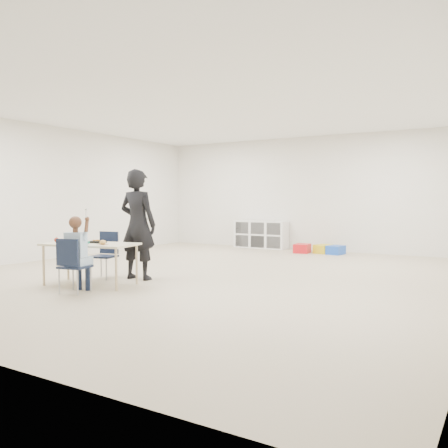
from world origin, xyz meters
The scene contains 16 objects.
room centered at (0.00, 0.00, 1.40)m, with size 9.00×9.02×2.80m.
table centered at (-0.97, -1.74, 0.31)m, with size 1.45×0.92×0.62m.
chair_near centered at (-0.71, -2.26, 0.37)m, with size 0.36×0.34×0.74m, color #101A32, non-canonical shape.
chair_far centered at (-1.22, -1.23, 0.37)m, with size 0.36×0.34×0.74m, color #101A32, non-canonical shape.
child centered at (-0.71, -2.26, 0.58)m, with size 0.49×0.49×1.16m, color #BADDFC, non-canonical shape.
lunch_tray_near centered at (-0.91, -1.65, 0.63)m, with size 0.22×0.16×0.03m, color black.
lunch_tray_far centered at (-1.36, -1.76, 0.63)m, with size 0.22×0.16×0.03m, color black.
milk_carton centered at (-0.91, -1.88, 0.67)m, with size 0.07×0.07×0.10m, color white.
bread_roll centered at (-0.65, -1.80, 0.65)m, with size 0.09×0.09×0.07m, color #DBB059.
apple_near centered at (-1.11, -1.73, 0.65)m, with size 0.07×0.07×0.07m, color maroon.
apple_far centered at (-1.50, -1.90, 0.65)m, with size 0.07×0.07×0.07m, color maroon.
cubby_shelf centered at (-1.20, 4.28, 0.35)m, with size 1.40×0.40×0.70m, color white.
adult centered at (-0.70, -1.00, 0.86)m, with size 0.63×0.41×1.73m, color black.
bin_red centered at (0.13, 3.79, 0.10)m, with size 0.33×0.43×0.21m, color red.
bin_yellow centered at (0.59, 3.96, 0.10)m, with size 0.32×0.41×0.20m, color gold.
bin_blue centered at (0.90, 3.91, 0.10)m, with size 0.32×0.41×0.20m, color blue.
Camera 1 is at (4.28, -6.64, 1.26)m, focal length 38.00 mm.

